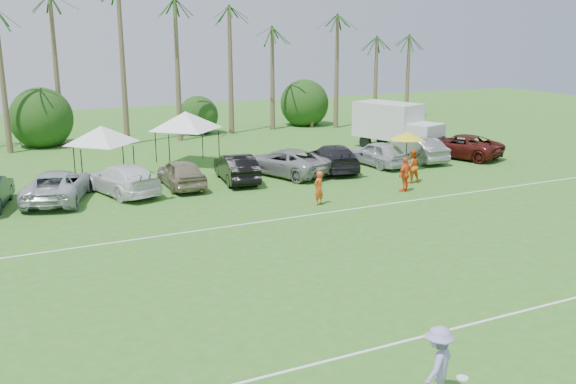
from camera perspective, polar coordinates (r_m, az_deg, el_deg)
name	(u,v)px	position (r m, az deg, el deg)	size (l,w,h in m)	color
ground	(468,371)	(17.20, 15.72, -15.10)	(120.00, 120.00, 0.00)	#346D20
field_lines	(315,268)	(23.12, 2.41, -6.72)	(80.00, 12.10, 0.01)	white
palm_tree_4	(65,41)	(49.34, -19.24, 12.56)	(2.40, 2.40, 8.90)	brown
palm_tree_5	(121,28)	(50.01, -14.65, 13.90)	(2.40, 2.40, 9.90)	brown
palm_tree_6	(173,17)	(51.00, -10.17, 15.09)	(2.40, 2.40, 10.90)	brown
palm_tree_7	(223,6)	(52.29, -5.83, 16.14)	(2.40, 2.40, 11.90)	brown
palm_tree_8	(281,39)	(54.23, -0.67, 13.41)	(2.40, 2.40, 8.90)	brown
palm_tree_9	(333,28)	(56.56, 4.05, 14.30)	(2.40, 2.40, 9.90)	brown
palm_tree_10	(382,18)	(59.24, 8.40, 15.02)	(2.40, 2.40, 10.90)	brown
palm_tree_11	(420,9)	(61.60, 11.61, 15.64)	(2.40, 2.40, 11.90)	brown
bush_tree_1	(41,121)	(50.53, -21.12, 5.94)	(4.00, 4.00, 4.00)	brown
bush_tree_2	(198,112)	(52.94, -8.03, 7.09)	(4.00, 4.00, 4.00)	brown
bush_tree_3	(307,105)	(56.84, 1.66, 7.71)	(4.00, 4.00, 4.00)	brown
sideline_player_a	(319,188)	(31.01, 2.73, 0.36)	(0.61, 0.40, 1.68)	#F4541B
sideline_player_b	(412,166)	(36.14, 10.95, 2.28)	(0.91, 0.71, 1.88)	orange
sideline_player_c	(405,175)	(34.07, 10.37, 1.54)	(1.07, 0.45, 1.82)	#F9561B
box_truck	(397,125)	(45.92, 9.64, 5.87)	(4.25, 6.75, 3.26)	silver
canopy_tent_left	(101,126)	(37.69, -16.28, 5.67)	(4.35, 4.35, 3.53)	black
canopy_tent_right	(185,111)	(40.54, -9.11, 7.08)	(4.82, 4.82, 3.90)	black
market_umbrella	(407,136)	(39.52, 10.54, 4.95)	(2.05, 2.05, 2.28)	black
frisbee_player	(438,365)	(15.39, 13.19, -14.72)	(1.37, 1.17, 1.84)	#9A90CC
parked_car_2	(57,186)	(33.71, -19.81, 0.55)	(2.59, 5.61, 1.56)	#B2B6BC
parked_car_3	(122,179)	(34.15, -14.54, 1.11)	(2.18, 5.37, 1.56)	white
parked_car_4	(181,173)	(34.95, -9.48, 1.67)	(1.84, 4.58, 1.56)	gray
parked_car_5	(236,168)	(35.92, -4.62, 2.16)	(1.65, 4.73, 1.56)	black
parked_car_6	(285,162)	(37.40, -0.24, 2.69)	(2.59, 5.61, 1.56)	gray
parked_car_7	(333,158)	(38.79, 4.04, 3.08)	(2.18, 5.37, 1.56)	black
parked_car_8	(378,153)	(40.37, 8.01, 3.41)	(1.84, 4.58, 1.56)	silver
parked_car_9	(418,149)	(42.30, 11.49, 3.76)	(1.65, 4.73, 1.56)	gray
parked_car_10	(459,146)	(44.10, 14.98, 3.98)	(2.59, 5.61, 1.56)	#501611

